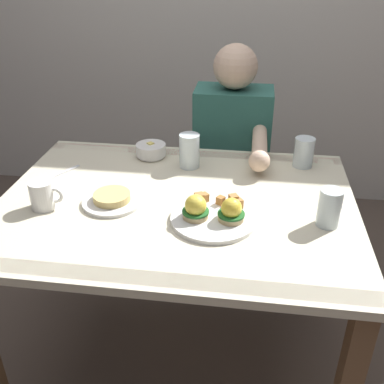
{
  "coord_description": "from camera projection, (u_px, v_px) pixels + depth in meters",
  "views": [
    {
      "loc": [
        0.23,
        -1.28,
        1.5
      ],
      "look_at": [
        0.05,
        0.0,
        0.78
      ],
      "focal_mm": 42.01,
      "sensor_mm": 36.0,
      "label": 1
    }
  ],
  "objects": [
    {
      "name": "water_glass_far",
      "position": [
        304.0,
        154.0,
        1.73
      ],
      "size": [
        0.08,
        0.08,
        0.11
      ],
      "color": "silver",
      "rests_on": "dining_table"
    },
    {
      "name": "water_glass_near",
      "position": [
        329.0,
        210.0,
        1.36
      ],
      "size": [
        0.07,
        0.07,
        0.12
      ],
      "color": "silver",
      "rests_on": "dining_table"
    },
    {
      "name": "diner_person",
      "position": [
        232.0,
        155.0,
        2.05
      ],
      "size": [
        0.34,
        0.54,
        1.14
      ],
      "color": "#33333D",
      "rests_on": "ground_plane"
    },
    {
      "name": "side_plate",
      "position": [
        112.0,
        199.0,
        1.49
      ],
      "size": [
        0.2,
        0.2,
        0.04
      ],
      "color": "white",
      "rests_on": "dining_table"
    },
    {
      "name": "fruit_bowl",
      "position": [
        151.0,
        150.0,
        1.81
      ],
      "size": [
        0.12,
        0.12,
        0.06
      ],
      "color": "white",
      "rests_on": "dining_table"
    },
    {
      "name": "coffee_mug",
      "position": [
        43.0,
        194.0,
        1.45
      ],
      "size": [
        0.11,
        0.08,
        0.09
      ],
      "color": "white",
      "rests_on": "dining_table"
    },
    {
      "name": "water_glass_extra",
      "position": [
        189.0,
        153.0,
        1.72
      ],
      "size": [
        0.08,
        0.08,
        0.13
      ],
      "color": "silver",
      "rests_on": "dining_table"
    },
    {
      "name": "ground_plane",
      "position": [
        179.0,
        354.0,
        1.87
      ],
      "size": [
        6.0,
        6.0,
        0.0
      ],
      "primitive_type": "plane",
      "color": "brown"
    },
    {
      "name": "fork",
      "position": [
        60.0,
        174.0,
        1.69
      ],
      "size": [
        0.1,
        0.14,
        0.0
      ],
      "color": "silver",
      "rests_on": "dining_table"
    },
    {
      "name": "dining_table",
      "position": [
        177.0,
        228.0,
        1.56
      ],
      "size": [
        1.2,
        0.9,
        0.74
      ],
      "color": "beige",
      "rests_on": "ground_plane"
    },
    {
      "name": "eggs_benedict_plate",
      "position": [
        213.0,
        214.0,
        1.39
      ],
      "size": [
        0.27,
        0.27,
        0.09
      ],
      "color": "white",
      "rests_on": "dining_table"
    }
  ]
}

